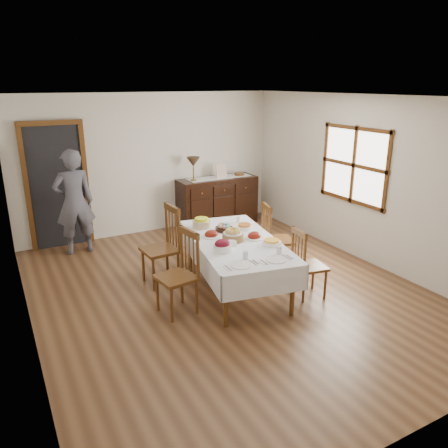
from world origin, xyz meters
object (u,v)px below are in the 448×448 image
chair_right_far (275,237)px  table_lamp (193,163)px  chair_left_near (180,272)px  sideboard (217,201)px  chair_right_near (306,263)px  chair_left_far (164,245)px  person (74,199)px  dining_table (236,246)px

chair_right_far → table_lamp: table_lamp is taller
chair_left_near → sideboard: chair_left_near is taller
chair_right_near → chair_left_far: bearing=58.4°
chair_left_far → table_lamp: table_lamp is taller
person → chair_right_far: bearing=138.4°
chair_left_near → person: (-0.74, 2.69, 0.40)m
chair_right_far → chair_right_near: bearing=-171.7°
sideboard → person: 2.83m
chair_left_near → person: person is taller
chair_right_far → person: bearing=66.7°
sideboard → person: size_ratio=0.85×
chair_right_far → person: size_ratio=0.55×
chair_right_near → chair_left_near: bearing=85.1°
dining_table → chair_left_near: chair_left_near is taller
person → dining_table: bearing=122.5°
table_lamp → chair_left_near: bearing=-117.7°
dining_table → person: 2.99m
chair_left_near → chair_right_near: 1.69m
chair_left_far → chair_right_far: chair_left_far is taller
person → chair_left_near: bearing=104.4°
chair_left_near → table_lamp: bearing=144.5°
person → table_lamp: (2.26, 0.21, 0.38)m
chair_right_near → person: size_ratio=0.51×
chair_left_far → table_lamp: (1.40, 2.00, 0.75)m
dining_table → chair_left_far: 1.05m
chair_left_near → chair_left_far: (0.13, 0.90, 0.03)m
chair_right_far → chair_left_far: bearing=94.7°
chair_right_far → chair_left_near: bearing=123.8°
dining_table → chair_right_near: chair_right_near is taller
chair_left_far → person: bearing=-157.6°
chair_right_far → sideboard: chair_right_far is taller
dining_table → table_lamp: bearing=87.8°
sideboard → person: bearing=-175.1°
chair_left_near → table_lamp: (1.52, 2.90, 0.78)m
sideboard → table_lamp: table_lamp is taller
dining_table → chair_right_near: bearing=-30.4°
chair_left_far → person: person is taller
chair_right_far → table_lamp: size_ratio=2.26×
chair_left_far → chair_right_far: 1.70m
dining_table → chair_left_far: chair_left_far is taller
chair_left_near → chair_right_near: bearing=67.5°
chair_left_far → chair_left_near: bearing=-11.5°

